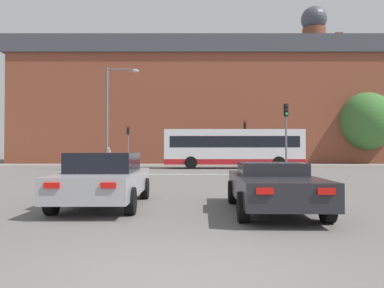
{
  "coord_description": "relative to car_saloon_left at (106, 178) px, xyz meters",
  "views": [
    {
      "loc": [
        0.24,
        -4.25,
        1.49
      ],
      "look_at": [
        0.13,
        25.02,
        1.98
      ],
      "focal_mm": 35.0,
      "sensor_mm": 36.0,
      "label": 1
    }
  ],
  "objects": [
    {
      "name": "ground_plane",
      "position": [
        2.09,
        -5.79,
        -0.73
      ],
      "size": [
        400.0,
        400.0,
        0.0
      ],
      "primitive_type": "plane",
      "color": "#605E5B"
    },
    {
      "name": "stop_line_strip",
      "position": [
        2.09,
        13.09,
        -0.73
      ],
      "size": [
        9.23,
        0.3,
        0.01
      ],
      "primitive_type": "cube",
      "color": "silver",
      "rests_on": "ground_plane"
    },
    {
      "name": "far_pavement",
      "position": [
        2.09,
        28.13,
        -0.73
      ],
      "size": [
        70.26,
        2.5,
        0.01
      ],
      "primitive_type": "cube",
      "color": "gray",
      "rests_on": "ground_plane"
    },
    {
      "name": "brick_civic_building",
      "position": [
        5.05,
        39.27,
        6.7
      ],
      "size": [
        48.43,
        15.23,
        20.58
      ],
      "color": "brown",
      "rests_on": "ground_plane"
    },
    {
      "name": "car_saloon_left",
      "position": [
        0.0,
        0.0,
        0.0
      ],
      "size": [
        2.07,
        4.65,
        1.42
      ],
      "rotation": [
        0.0,
        0.0,
        0.01
      ],
      "color": "#9E9EA3",
      "rests_on": "ground_plane"
    },
    {
      "name": "car_roadster_right",
      "position": [
        4.3,
        -0.93,
        -0.1
      ],
      "size": [
        2.04,
        4.56,
        1.19
      ],
      "rotation": [
        0.0,
        0.0,
        -0.03
      ],
      "color": "#232328",
      "rests_on": "ground_plane"
    },
    {
      "name": "bus_crossing_lead",
      "position": [
        5.74,
        20.8,
        0.97
      ],
      "size": [
        11.26,
        2.66,
        3.18
      ],
      "rotation": [
        0.0,
        0.0,
        1.57
      ],
      "color": "silver",
      "rests_on": "ground_plane"
    },
    {
      "name": "traffic_light_far_right",
      "position": [
        7.67,
        27.56,
        2.24
      ],
      "size": [
        0.26,
        0.31,
        4.44
      ],
      "color": "slate",
      "rests_on": "ground_plane"
    },
    {
      "name": "traffic_light_far_left",
      "position": [
        -4.14,
        27.75,
        1.91
      ],
      "size": [
        0.26,
        0.31,
        3.9
      ],
      "color": "slate",
      "rests_on": "ground_plane"
    },
    {
      "name": "traffic_light_near_right",
      "position": [
        8.36,
        13.84,
        2.25
      ],
      "size": [
        0.26,
        0.31,
        4.47
      ],
      "color": "slate",
      "rests_on": "ground_plane"
    },
    {
      "name": "street_lamp_junction",
      "position": [
        -3.52,
        17.48,
        3.92
      ],
      "size": [
        2.41,
        0.36,
        7.62
      ],
      "color": "slate",
      "rests_on": "ground_plane"
    },
    {
      "name": "pedestrian_waiting",
      "position": [
        -6.2,
        28.11,
        0.33
      ],
      "size": [
        0.44,
        0.3,
        1.8
      ],
      "rotation": [
        0.0,
        0.0,
        2.92
      ],
      "color": "black",
      "rests_on": "ground_plane"
    },
    {
      "name": "tree_by_building",
      "position": [
        22.05,
        32.13,
        4.02
      ],
      "size": [
        6.24,
        6.24,
        8.03
      ],
      "color": "#4C3823",
      "rests_on": "ground_plane"
    }
  ]
}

